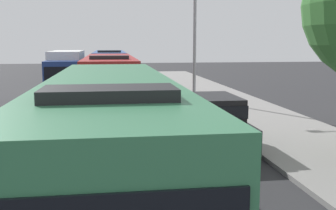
% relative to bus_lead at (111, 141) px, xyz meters
% --- Properties ---
extents(bus_lead, '(2.58, 10.93, 3.21)m').
position_rel_bus_lead_xyz_m(bus_lead, '(0.00, 0.00, 0.00)').
color(bus_lead, '#33724C').
rests_on(bus_lead, ground_plane).
extents(bus_second_in_line, '(2.58, 11.50, 3.21)m').
position_rel_bus_lead_xyz_m(bus_second_in_line, '(0.00, 13.33, 0.00)').
color(bus_second_in_line, maroon).
rests_on(bus_second_in_line, ground_plane).
extents(bus_middle, '(2.58, 12.35, 3.21)m').
position_rel_bus_lead_xyz_m(bus_middle, '(0.00, 26.29, 0.00)').
color(bus_middle, '#284C8C').
rests_on(bus_middle, ground_plane).
extents(white_suv, '(1.86, 4.65, 1.90)m').
position_rel_bus_lead_xyz_m(white_suv, '(3.70, 5.27, -0.66)').
color(white_suv, black).
rests_on(white_suv, ground_plane).
extents(box_truck_oncoming, '(2.35, 7.97, 3.15)m').
position_rel_bus_lead_xyz_m(box_truck_oncoming, '(-3.30, 23.10, 0.02)').
color(box_truck_oncoming, navy).
rests_on(box_truck_oncoming, ground_plane).
extents(streetlamp_mid, '(5.95, 0.28, 8.47)m').
position_rel_bus_lead_xyz_m(streetlamp_mid, '(5.40, 16.73, 3.63)').
color(streetlamp_mid, gray).
rests_on(streetlamp_mid, sidewalk).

